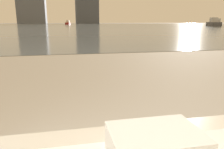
{
  "coord_description": "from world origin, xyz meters",
  "views": [
    {
      "loc": [
        -0.33,
        0.23,
        0.98
      ],
      "look_at": [
        0.06,
        2.12,
        0.51
      ],
      "focal_mm": 35.0,
      "sensor_mm": 36.0,
      "label": 1
    }
  ],
  "objects": [
    {
      "name": "towel_stack",
      "position": [
        -0.07,
        0.81,
        0.59
      ],
      "size": [
        0.29,
        0.21,
        0.12
      ],
      "color": "white",
      "rests_on": "bathtub"
    },
    {
      "name": "harbor_water",
      "position": [
        0.0,
        62.0,
        0.01
      ],
      "size": [
        180.0,
        110.0,
        0.01
      ],
      "color": "slate",
      "rests_on": "ground_plane"
    },
    {
      "name": "harbor_boat_0",
      "position": [
        30.88,
        43.2,
        0.66
      ],
      "size": [
        3.14,
        5.17,
        1.83
      ],
      "color": "#4C4C51",
      "rests_on": "harbor_water"
    },
    {
      "name": "harbor_boat_2",
      "position": [
        0.31,
        79.06,
        0.5
      ],
      "size": [
        1.98,
        3.91,
        1.4
      ],
      "color": "maroon",
      "rests_on": "harbor_water"
    },
    {
      "name": "harbor_boat_3",
      "position": [
        39.87,
        53.81,
        0.63
      ],
      "size": [
        3.78,
        4.88,
        1.77
      ],
      "color": "#2D2D33",
      "rests_on": "harbor_water"
    }
  ]
}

